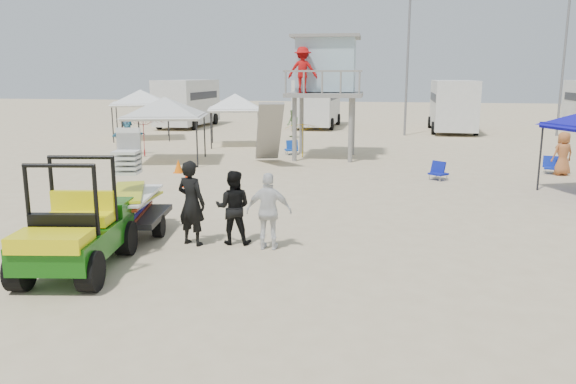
% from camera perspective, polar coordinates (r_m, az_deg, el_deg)
% --- Properties ---
extents(ground, '(140.00, 140.00, 0.00)m').
position_cam_1_polar(ground, '(8.95, -7.01, -11.96)').
color(ground, beige).
rests_on(ground, ground).
extents(utility_cart, '(1.80, 2.92, 2.07)m').
position_cam_1_polar(utility_cart, '(11.02, -21.03, -2.80)').
color(utility_cart, '#11530D').
rests_on(utility_cart, ground).
extents(surf_trailer, '(1.63, 2.55, 2.16)m').
position_cam_1_polar(surf_trailer, '(13.01, -15.57, -0.67)').
color(surf_trailer, black).
rests_on(surf_trailer, ground).
extents(man_left, '(0.77, 0.62, 1.83)m').
position_cam_1_polar(man_left, '(12.13, -9.79, -1.11)').
color(man_left, black).
rests_on(man_left, ground).
extents(man_mid, '(0.84, 0.69, 1.61)m').
position_cam_1_polar(man_mid, '(12.12, -5.59, -1.57)').
color(man_mid, black).
rests_on(man_mid, ground).
extents(man_right, '(0.98, 0.47, 1.63)m').
position_cam_1_polar(man_right, '(11.67, -1.94, -1.98)').
color(man_right, white).
rests_on(man_right, ground).
extents(lifeguard_tower, '(3.35, 3.35, 5.14)m').
position_cam_1_polar(lifeguard_tower, '(24.85, 3.65, 12.33)').
color(lifeguard_tower, gray).
rests_on(lifeguard_tower, ground).
extents(canopy_white_a, '(3.66, 3.66, 3.12)m').
position_cam_1_polar(canopy_white_a, '(23.95, -12.42, 9.08)').
color(canopy_white_a, black).
rests_on(canopy_white_a, ground).
extents(canopy_white_b, '(4.09, 4.09, 3.19)m').
position_cam_1_polar(canopy_white_b, '(33.08, -14.78, 9.77)').
color(canopy_white_b, black).
rests_on(canopy_white_b, ground).
extents(canopy_white_c, '(3.30, 3.30, 3.07)m').
position_cam_1_polar(canopy_white_c, '(29.17, -5.40, 9.64)').
color(canopy_white_c, black).
rests_on(canopy_white_c, ground).
extents(umbrella_a, '(2.22, 2.26, 1.82)m').
position_cam_1_polar(umbrella_a, '(25.94, -14.47, 5.49)').
color(umbrella_a, '#AC1217').
rests_on(umbrella_a, ground).
extents(umbrella_b, '(2.41, 2.41, 1.55)m').
position_cam_1_polar(umbrella_b, '(24.92, 1.56, 5.31)').
color(umbrella_b, yellow).
rests_on(umbrella_b, ground).
extents(cone_near, '(0.34, 0.34, 0.50)m').
position_cam_1_polar(cone_near, '(18.64, -10.25, 1.28)').
color(cone_near, '#FF2D08').
rests_on(cone_near, ground).
extents(cone_far, '(0.34, 0.34, 0.50)m').
position_cam_1_polar(cone_far, '(21.38, -11.07, 2.59)').
color(cone_far, '#FF6808').
rests_on(cone_far, ground).
extents(beach_chair_a, '(0.70, 0.77, 0.64)m').
position_cam_1_polar(beach_chair_a, '(25.94, 0.37, 4.54)').
color(beach_chair_a, '#0F3EA9').
rests_on(beach_chair_a, ground).
extents(beach_chair_b, '(0.64, 0.69, 0.64)m').
position_cam_1_polar(beach_chair_b, '(23.02, 25.18, 2.49)').
color(beach_chair_b, '#0F26AA').
rests_on(beach_chair_b, ground).
extents(beach_chair_c, '(0.73, 0.84, 0.64)m').
position_cam_1_polar(beach_chair_c, '(20.32, 15.01, 2.11)').
color(beach_chair_c, '#0D1896').
rests_on(beach_chair_c, ground).
extents(rv_far_left, '(2.64, 6.80, 3.25)m').
position_cam_1_polar(rv_far_left, '(40.53, -10.17, 9.09)').
color(rv_far_left, silver).
rests_on(rv_far_left, ground).
extents(rv_mid_left, '(2.65, 6.50, 3.25)m').
position_cam_1_polar(rv_mid_left, '(39.70, 3.00, 9.20)').
color(rv_mid_left, silver).
rests_on(rv_mid_left, ground).
extents(rv_mid_right, '(2.64, 7.00, 3.25)m').
position_cam_1_polar(rv_mid_right, '(37.95, 16.40, 8.63)').
color(rv_mid_right, silver).
rests_on(rv_mid_right, ground).
extents(light_pole_left, '(0.14, 0.14, 8.00)m').
position_cam_1_polar(light_pole_left, '(34.77, 12.02, 12.23)').
color(light_pole_left, slate).
rests_on(light_pole_left, ground).
extents(light_pole_right, '(0.14, 0.14, 8.00)m').
position_cam_1_polar(light_pole_right, '(37.46, 26.16, 11.25)').
color(light_pole_right, slate).
rests_on(light_pole_right, ground).
extents(distant_beachgoers, '(19.14, 11.26, 1.72)m').
position_cam_1_polar(distant_beachgoers, '(26.59, -2.83, 5.83)').
color(distant_beachgoers, '#B76734').
rests_on(distant_beachgoers, ground).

